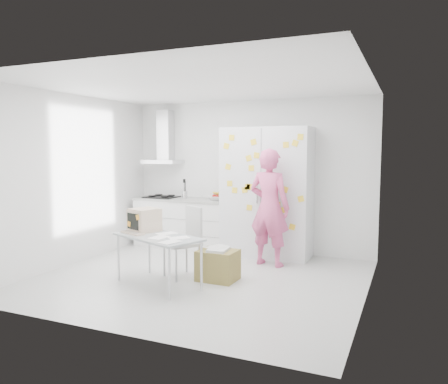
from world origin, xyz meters
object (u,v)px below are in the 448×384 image
at_px(desk, 149,227).
at_px(cardboard_box, 218,265).
at_px(person, 269,207).
at_px(chair, 186,237).

relative_size(desk, cardboard_box, 2.58).
height_order(person, desk, person).
bearing_deg(person, cardboard_box, 78.58).
relative_size(person, chair, 1.83).
height_order(chair, cardboard_box, chair).
xyz_separation_m(person, desk, (-1.28, -1.46, -0.16)).
height_order(person, chair, person).
bearing_deg(person, chair, 59.29).
bearing_deg(desk, person, 70.64).
relative_size(chair, cardboard_box, 1.85).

